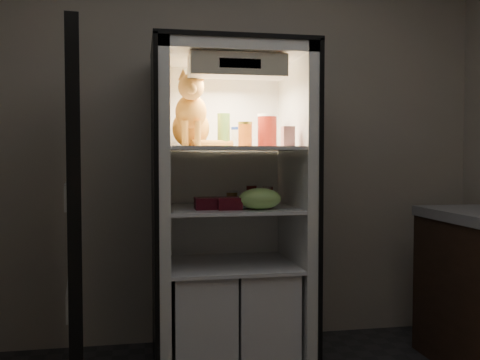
# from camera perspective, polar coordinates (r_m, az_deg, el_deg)

# --- Properties ---
(room_shell) EXTENTS (3.60, 3.60, 3.60)m
(room_shell) POSITION_cam_1_polar(r_m,az_deg,el_deg) (1.85, 6.03, 14.48)
(room_shell) COLOR white
(room_shell) RESTS_ON floor
(refrigerator) EXTENTS (0.90, 0.72, 1.88)m
(refrigerator) POSITION_cam_1_polar(r_m,az_deg,el_deg) (3.19, -1.16, -5.44)
(refrigerator) COLOR white
(refrigerator) RESTS_ON floor
(fridge_door) EXTENTS (0.15, 0.87, 1.85)m
(fridge_door) POSITION_cam_1_polar(r_m,az_deg,el_deg) (2.84, -17.18, -4.06)
(fridge_door) COLOR black
(fridge_door) RESTS_ON floor
(tabby_cat) EXTENTS (0.36, 0.42, 0.44)m
(tabby_cat) POSITION_cam_1_polar(r_m,az_deg,el_deg) (3.13, -5.22, 6.54)
(tabby_cat) COLOR orange
(tabby_cat) RESTS_ON refrigerator
(parmesan_shaker) EXTENTS (0.08, 0.08, 0.20)m
(parmesan_shaker) POSITION_cam_1_polar(r_m,az_deg,el_deg) (3.15, -1.75, 5.33)
(parmesan_shaker) COLOR #227D34
(parmesan_shaker) RESTS_ON refrigerator
(mayo_tub) EXTENTS (0.09, 0.09, 0.12)m
(mayo_tub) POSITION_cam_1_polar(r_m,az_deg,el_deg) (3.29, -0.18, 4.59)
(mayo_tub) COLOR white
(mayo_tub) RESTS_ON refrigerator
(salsa_jar) EXTENTS (0.08, 0.08, 0.15)m
(salsa_jar) POSITION_cam_1_polar(r_m,az_deg,el_deg) (3.14, 0.54, 4.89)
(salsa_jar) COLOR #9C170E
(salsa_jar) RESTS_ON refrigerator
(pepper_jar) EXTENTS (0.12, 0.12, 0.20)m
(pepper_jar) POSITION_cam_1_polar(r_m,az_deg,el_deg) (3.22, 2.91, 5.29)
(pepper_jar) COLOR maroon
(pepper_jar) RESTS_ON refrigerator
(cream_carton) EXTENTS (0.07, 0.07, 0.11)m
(cream_carton) POSITION_cam_1_polar(r_m,az_deg,el_deg) (3.00, 5.13, 4.65)
(cream_carton) COLOR silver
(cream_carton) RESTS_ON refrigerator
(soda_can_a) EXTENTS (0.06, 0.06, 0.12)m
(soda_can_a) POSITION_cam_1_polar(r_m,az_deg,el_deg) (3.28, 1.24, -1.58)
(soda_can_a) COLOR black
(soda_can_a) RESTS_ON refrigerator
(soda_can_b) EXTENTS (0.06, 0.06, 0.12)m
(soda_can_b) POSITION_cam_1_polar(r_m,az_deg,el_deg) (3.22, 2.97, -1.69)
(soda_can_b) COLOR black
(soda_can_b) RESTS_ON refrigerator
(soda_can_c) EXTENTS (0.06, 0.06, 0.11)m
(soda_can_c) POSITION_cam_1_polar(r_m,az_deg,el_deg) (3.08, 2.81, -1.89)
(soda_can_c) COLOR black
(soda_can_c) RESTS_ON refrigerator
(condiment_jar) EXTENTS (0.07, 0.07, 0.09)m
(condiment_jar) POSITION_cam_1_polar(r_m,az_deg,el_deg) (3.18, -0.87, -1.96)
(condiment_jar) COLOR brown
(condiment_jar) RESTS_ON refrigerator
(grape_bag) EXTENTS (0.24, 0.17, 0.12)m
(grape_bag) POSITION_cam_1_polar(r_m,az_deg,el_deg) (2.97, 2.15, -2.01)
(grape_bag) COLOR #97D463
(grape_bag) RESTS_ON refrigerator
(berry_box_left) EXTENTS (0.13, 0.13, 0.07)m
(berry_box_left) POSITION_cam_1_polar(r_m,az_deg,el_deg) (2.99, -3.59, -2.50)
(berry_box_left) COLOR #510D1A
(berry_box_left) RESTS_ON refrigerator
(berry_box_right) EXTENTS (0.13, 0.13, 0.07)m
(berry_box_right) POSITION_cam_1_polar(r_m,az_deg,el_deg) (2.98, -1.20, -2.50)
(berry_box_right) COLOR #510D1A
(berry_box_right) RESTS_ON refrigerator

